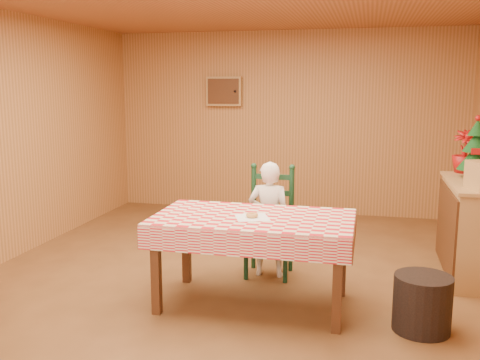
# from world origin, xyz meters

# --- Properties ---
(ground) EXTENTS (6.00, 6.00, 0.00)m
(ground) POSITION_xyz_m (0.00, 0.00, 0.00)
(ground) COLOR brown
(ground) RESTS_ON ground
(cabin_walls) EXTENTS (5.10, 6.05, 2.65)m
(cabin_walls) POSITION_xyz_m (-0.00, 0.53, 1.83)
(cabin_walls) COLOR #B37840
(cabin_walls) RESTS_ON ground
(dining_table) EXTENTS (1.66, 0.96, 0.77)m
(dining_table) POSITION_xyz_m (0.27, -0.45, 0.69)
(dining_table) COLOR #512C15
(dining_table) RESTS_ON ground
(ladder_chair) EXTENTS (0.44, 0.40, 1.08)m
(ladder_chair) POSITION_xyz_m (0.27, 0.34, 0.50)
(ladder_chair) COLOR #10321A
(ladder_chair) RESTS_ON ground
(seated_child) EXTENTS (0.41, 0.27, 1.12)m
(seated_child) POSITION_xyz_m (0.27, 0.28, 0.56)
(seated_child) COLOR white
(seated_child) RESTS_ON ground
(napkin) EXTENTS (0.34, 0.34, 0.00)m
(napkin) POSITION_xyz_m (0.27, -0.50, 0.77)
(napkin) COLOR white
(napkin) RESTS_ON dining_table
(donut) EXTENTS (0.13, 0.13, 0.03)m
(donut) POSITION_xyz_m (0.27, -0.50, 0.79)
(donut) COLOR #C99048
(donut) RESTS_ON napkin
(shelf_unit) EXTENTS (0.54, 1.24, 0.93)m
(shelf_unit) POSITION_xyz_m (2.20, 0.74, 0.47)
(shelf_unit) COLOR tan
(shelf_unit) RESTS_ON ground
(christmas_tree) EXTENTS (0.34, 0.34, 0.62)m
(christmas_tree) POSITION_xyz_m (2.21, 0.99, 1.21)
(christmas_tree) COLOR #512C15
(christmas_tree) RESTS_ON shelf_unit
(flower_arrangement) EXTENTS (0.25, 0.25, 0.45)m
(flower_arrangement) POSITION_xyz_m (2.16, 1.29, 1.15)
(flower_arrangement) COLOR #9A0E0E
(flower_arrangement) RESTS_ON shelf_unit
(storage_bin) EXTENTS (0.51, 0.51, 0.43)m
(storage_bin) POSITION_xyz_m (1.62, -0.64, 0.22)
(storage_bin) COLOR black
(storage_bin) RESTS_ON ground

